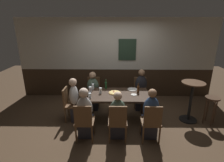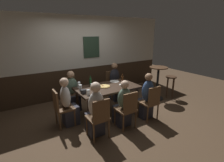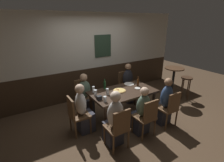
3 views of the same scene
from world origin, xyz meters
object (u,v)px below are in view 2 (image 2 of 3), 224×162
Objects in this scene: chair_mid_near at (127,108)px; condiment_caddy at (83,92)px; chair_right_near at (151,101)px; bar_stool at (171,81)px; person_head_west at (68,105)px; pizza at (104,86)px; chair_left_far at (71,91)px; chair_head_west at (61,106)px; chair_right_far at (113,83)px; person_mid_near at (123,107)px; plate_white_large at (114,81)px; side_bar_table at (158,80)px; tumbler_short at (92,87)px; plate_white_small at (122,85)px; person_left_near at (95,113)px; person_right_near at (146,99)px; tumbler_water at (79,85)px; person_right_far at (115,84)px; person_left_far at (73,94)px; beer_bottle_brown at (122,79)px; beer_bottle_green at (91,82)px; beer_glass_tall at (88,93)px; dining_table at (107,90)px; chair_left_near at (99,116)px; beer_glass_half at (80,88)px.

chair_mid_near is 8.00× the size of condiment_caddy.
chair_right_near is 1.78m from bar_stool.
person_head_west is 1.03m from pizza.
chair_left_far is 1.01m from condiment_caddy.
chair_right_far is (1.92, 0.86, 0.00)m from chair_head_west.
person_mid_near is at bearing -114.30° from chair_right_far.
plate_white_large is 1.49m from side_bar_table.
side_bar_table is (1.46, -0.28, -0.13)m from plate_white_large.
tumbler_short is at bearing 25.55° from condiment_caddy.
chair_left_far is 0.93m from tumbler_short.
plate_white_small is 1.12m from condiment_caddy.
chair_left_far reaches higher than plate_white_small.
chair_head_west is at bearing 150.15° from person_mid_near.
person_right_near is at bearing 0.03° from person_left_near.
plate_white_large is (-0.29, -0.56, 0.25)m from chair_right_far.
plate_white_large is at bearing 70.47° from chair_mid_near.
tumbler_water is at bearing 156.94° from pizza.
chair_head_west is at bearing 144.66° from chair_mid_near.
person_right_far is at bearing 63.27° from person_mid_near.
tumbler_water is (0.06, -0.39, 0.35)m from person_left_far.
person_mid_near is (0.00, 0.16, -0.04)m from chair_mid_near.
chair_head_west is at bearing -155.82° from chair_right_far.
beer_bottle_brown is 1.80× the size of plate_white_small.
chair_right_far is 0.75× the size of person_left_near.
beer_bottle_green is (-0.24, 0.31, 0.09)m from pizza.
side_bar_table is at bearing 15.65° from person_left_near.
beer_bottle_green is at bearing -161.62° from person_right_far.
person_right_far reaches higher than bar_stool.
bar_stool is (1.91, -0.07, -0.18)m from plate_white_small.
person_mid_near is at bearing -33.67° from beer_glass_tall.
dining_table is 1.87m from side_bar_table.
beer_glass_tall is (-1.36, -1.12, 0.30)m from chair_right_far.
beer_bottle_brown is 0.27m from plate_white_large.
chair_mid_near is at bearing 0.00° from chair_left_near.
chair_left_far is at bearing 90.00° from chair_left_near.
beer_glass_half reaches higher than chair_right_far.
chair_head_west is 1.18m from pizza.
person_mid_near is 4.13× the size of plate_white_large.
chair_left_far is 1.00m from chair_head_west.
bar_stool is (1.62, 0.57, 0.08)m from person_right_near.
beer_glass_tall is (-1.36, 0.60, 0.30)m from chair_right_near.
condiment_caddy is at bearing 109.53° from beer_glass_tall.
person_right_far is at bearing 152.85° from bar_stool.
plate_white_small is (-0.29, 0.81, 0.25)m from chair_right_near.
tumbler_water is at bearing 122.84° from person_mid_near.
tumbler_water is 0.62× the size of beer_bottle_green.
person_mid_near reaches higher than chair_left_far.
chair_right_near is at bearing -28.07° from condiment_caddy.
pizza is (-0.06, 0.76, 0.29)m from person_mid_near.
person_right_near is 3.80× the size of pizza.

